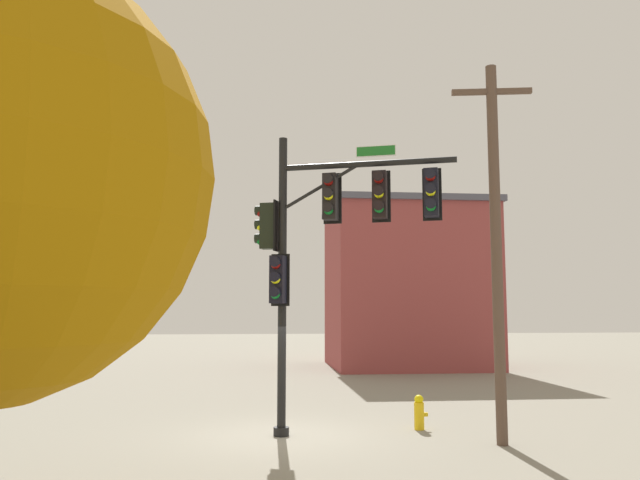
{
  "coord_description": "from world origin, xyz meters",
  "views": [
    {
      "loc": [
        -0.59,
        -14.82,
        2.91
      ],
      "look_at": [
        0.92,
        0.18,
        4.58
      ],
      "focal_mm": 35.09,
      "sensor_mm": 36.0,
      "label": 1
    }
  ],
  "objects_px": {
    "utility_pole": "(496,241)",
    "fire_hydrant": "(419,412)",
    "brick_building": "(407,285)",
    "signal_pole_assembly": "(326,231)"
  },
  "relations": [
    {
      "from": "signal_pole_assembly",
      "to": "fire_hydrant",
      "type": "bearing_deg",
      "value": 19.15
    },
    {
      "from": "fire_hydrant",
      "to": "signal_pole_assembly",
      "type": "bearing_deg",
      "value": -160.85
    },
    {
      "from": "signal_pole_assembly",
      "to": "brick_building",
      "type": "height_order",
      "value": "brick_building"
    },
    {
      "from": "utility_pole",
      "to": "fire_hydrant",
      "type": "height_order",
      "value": "utility_pole"
    },
    {
      "from": "utility_pole",
      "to": "fire_hydrant",
      "type": "distance_m",
      "value": 4.61
    },
    {
      "from": "brick_building",
      "to": "signal_pole_assembly",
      "type": "bearing_deg",
      "value": -109.53
    },
    {
      "from": "utility_pole",
      "to": "brick_building",
      "type": "height_order",
      "value": "utility_pole"
    },
    {
      "from": "signal_pole_assembly",
      "to": "brick_building",
      "type": "xyz_separation_m",
      "value": [
        6.07,
        17.1,
        -0.56
      ]
    },
    {
      "from": "utility_pole",
      "to": "brick_building",
      "type": "bearing_deg",
      "value": 82.56
    },
    {
      "from": "signal_pole_assembly",
      "to": "fire_hydrant",
      "type": "xyz_separation_m",
      "value": [
        2.37,
        0.82,
        -4.31
      ]
    }
  ]
}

